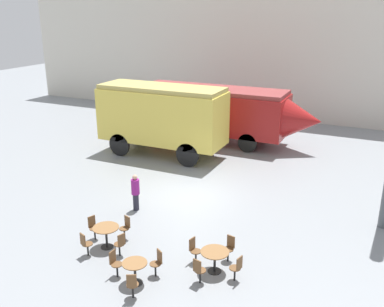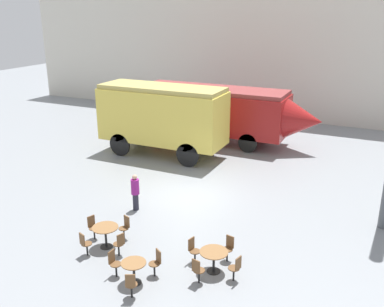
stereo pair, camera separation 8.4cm
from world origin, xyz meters
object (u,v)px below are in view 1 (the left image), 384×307
Objects in this scene: streamlined_locomotive at (223,110)px; cafe_table_far at (135,268)px; passenger_coach_vintage at (162,114)px; visitor_person at (136,191)px; cafe_table_mid at (215,255)px; cafe_table_near at (106,231)px; cafe_chair_0 at (93,226)px.

streamlined_locomotive is 14.60× the size of cafe_table_far.
passenger_coach_vintage reaches higher than visitor_person.
cafe_table_near is at bearing -176.70° from cafe_table_mid.
cafe_chair_0 is 0.56× the size of visitor_person.
cafe_table_near is (0.80, -13.31, -1.37)m from streamlined_locomotive.
passenger_coach_vintage is 8.08× the size of cafe_chair_0.
visitor_person is (-4.58, 2.70, 0.26)m from cafe_table_mid.
passenger_coach_vintage is at bearing 109.59° from visitor_person.
streamlined_locomotive is 10.45m from visitor_person.
cafe_table_mid is 1.18× the size of cafe_table_far.
visitor_person is at bearing -89.06° from streamlined_locomotive.
cafe_table_near is 3.00m from visitor_person.
visitor_person is at bearing 107.26° from cafe_chair_0.
cafe_table_near is 0.83m from cafe_chair_0.
visitor_person is (0.17, -10.38, -1.16)m from streamlined_locomotive.
passenger_coach_vintage is at bearing 126.63° from cafe_table_mid.
passenger_coach_vintage is 7.20m from visitor_person.
streamlined_locomotive is 12.84× the size of cafe_chair_0.
streamlined_locomotive is 13.10m from cafe_chair_0.
cafe_chair_0 is at bearing -76.58° from passenger_coach_vintage.
cafe_table_near reaches higher than cafe_table_mid.
visitor_person reaches higher than cafe_table_mid.
cafe_table_near is 2.41m from cafe_table_far.
streamlined_locomotive is at bearing 110.58° from cafe_chair_0.
cafe_table_far is 0.88× the size of cafe_chair_0.
cafe_table_near is at bearing -72.65° from passenger_coach_vintage.
visitor_person is (-0.63, 2.92, 0.21)m from cafe_table_near.
cafe_chair_0 reaches higher than cafe_table_near.
streamlined_locomotive is 14.98m from cafe_table_far.
streamlined_locomotive reaches higher than cafe_chair_0.
visitor_person is at bearing 121.61° from cafe_table_far.
streamlined_locomotive is at bearing 109.95° from cafe_table_mid.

